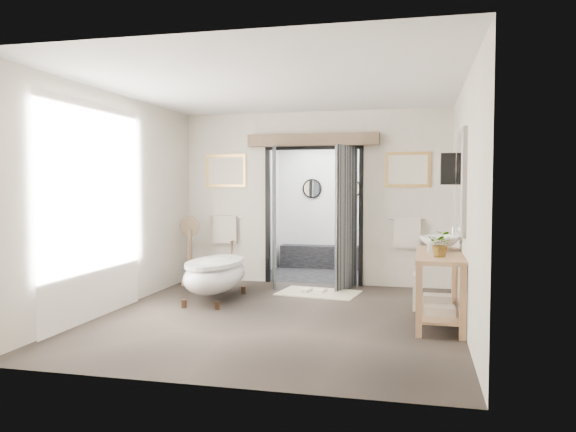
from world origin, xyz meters
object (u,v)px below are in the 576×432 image
object	(u,v)px
vanity	(437,281)
basin	(439,243)
clawfoot_tub	(215,274)
rug	(319,293)

from	to	relation	value
vanity	basin	xyz separation A→B (m)	(0.04, 0.32, 0.43)
clawfoot_tub	vanity	distance (m)	3.14
clawfoot_tub	vanity	xyz separation A→B (m)	(3.08, -0.64, 0.12)
clawfoot_tub	rug	size ratio (longest dim) A/B	1.36
basin	clawfoot_tub	bearing A→B (deg)	171.37
rug	vanity	bearing A→B (deg)	-41.30
vanity	basin	distance (m)	0.54
clawfoot_tub	rug	xyz separation A→B (m)	(1.36, 0.87, -0.38)
clawfoot_tub	rug	world-z (taller)	clawfoot_tub
clawfoot_tub	rug	distance (m)	1.66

